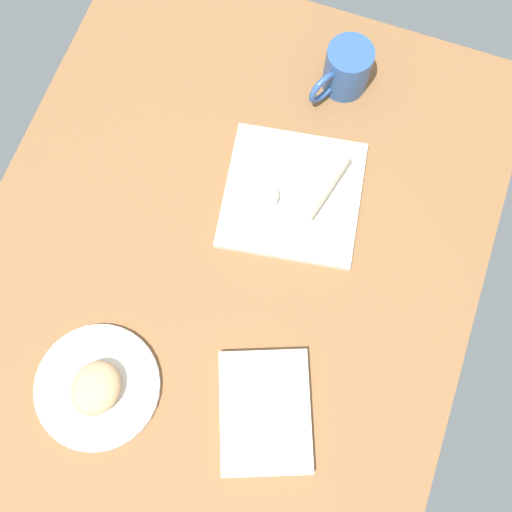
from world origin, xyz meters
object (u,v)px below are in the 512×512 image
object	(u,v)px
square_plate	(292,195)
book_stack	(265,412)
coffee_mug	(346,69)
scone_pastry	(96,388)
sauce_cup	(263,197)
breakfast_wrap	(318,182)
round_plate	(98,387)

from	to	relation	value
square_plate	book_stack	size ratio (longest dim) A/B	1.02
book_stack	coffee_mug	size ratio (longest dim) A/B	1.84
scone_pastry	sauce_cup	size ratio (longest dim) A/B	1.70
breakfast_wrap	scone_pastry	bearing A→B (deg)	-102.78
coffee_mug	sauce_cup	bearing A→B (deg)	-12.62
round_plate	book_stack	distance (cm)	28.63
round_plate	sauce_cup	size ratio (longest dim) A/B	3.95
scone_pastry	square_plate	size ratio (longest dim) A/B	0.37
scone_pastry	coffee_mug	world-z (taller)	coffee_mug
round_plate	coffee_mug	bearing A→B (deg)	162.62
round_plate	coffee_mug	xyz separation A→B (cm)	(-69.73, 21.83, 4.53)
round_plate	sauce_cup	world-z (taller)	sauce_cup
sauce_cup	book_stack	xyz separation A→B (cm)	(35.46, 12.71, -1.66)
scone_pastry	sauce_cup	world-z (taller)	scone_pastry
square_plate	sauce_cup	distance (cm)	5.94
sauce_cup	coffee_mug	size ratio (longest dim) A/B	0.41
round_plate	sauce_cup	distance (cm)	43.80
sauce_cup	coffee_mug	world-z (taller)	coffee_mug
scone_pastry	book_stack	xyz separation A→B (cm)	(-5.74, 27.47, -2.53)
sauce_cup	breakfast_wrap	distance (cm)	10.18
book_stack	coffee_mug	world-z (taller)	coffee_mug
sauce_cup	book_stack	size ratio (longest dim) A/B	0.22
square_plate	coffee_mug	bearing A→B (deg)	176.06
square_plate	book_stack	world-z (taller)	book_stack
coffee_mug	square_plate	bearing A→B (deg)	-3.94
round_plate	breakfast_wrap	size ratio (longest dim) A/B	1.60
book_stack	scone_pastry	bearing A→B (deg)	-78.19
square_plate	scone_pastry	bearing A→B (deg)	-23.70
square_plate	sauce_cup	world-z (taller)	sauce_cup
scone_pastry	breakfast_wrap	world-z (taller)	breakfast_wrap
round_plate	square_plate	size ratio (longest dim) A/B	0.86
square_plate	sauce_cup	bearing A→B (deg)	-56.87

